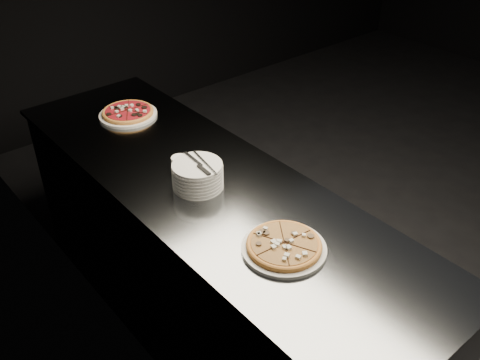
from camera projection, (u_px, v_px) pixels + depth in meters
floor at (437, 181)px, 4.02m from camera, size 5.00×5.00×0.00m
wall_left at (118, 107)px, 1.91m from camera, size 0.02×5.00×2.80m
counter at (209, 259)px, 2.63m from camera, size 0.74×2.44×0.92m
pizza_mushroom at (284, 246)px, 1.98m from camera, size 0.32×0.32×0.04m
pizza_tomato at (128, 113)px, 2.89m from camera, size 0.31×0.31×0.04m
plate_stack at (198, 175)px, 2.31m from camera, size 0.22×0.22×0.11m
cutlery at (201, 165)px, 2.27m from camera, size 0.10×0.23×0.01m
ramekin at (180, 163)px, 2.43m from camera, size 0.07×0.07×0.07m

